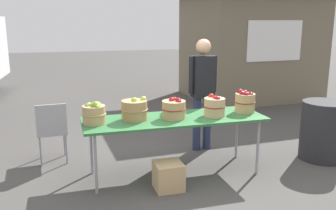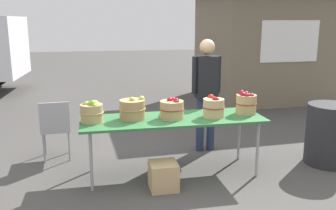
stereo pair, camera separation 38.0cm
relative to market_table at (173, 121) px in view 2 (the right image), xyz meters
name	(u,v)px [view 2 (the right image)]	position (x,y,z in m)	size (l,w,h in m)	color
ground_plane	(173,173)	(0.00, 0.00, -0.71)	(40.00, 40.00, 0.00)	#474442
market_table	(173,121)	(0.00, 0.00, 0.00)	(2.30, 0.76, 0.75)	#2D6B38
apple_basket_green_0	(92,112)	(-1.00, 0.01, 0.17)	(0.29, 0.29, 0.28)	tan
apple_basket_green_1	(132,109)	(-0.50, 0.05, 0.17)	(0.34, 0.34, 0.29)	#A87F51
apple_basket_red_0	(172,109)	(-0.02, -0.02, 0.16)	(0.31, 0.31, 0.27)	tan
apple_basket_red_1	(214,107)	(0.52, -0.06, 0.17)	(0.29, 0.29, 0.28)	tan
apple_basket_red_2	(246,103)	(0.99, 0.02, 0.18)	(0.28, 0.28, 0.30)	tan
vendor_adult	(206,86)	(0.68, 0.78, 0.28)	(0.45, 0.23, 1.69)	#262D4C
food_kiosk	(267,43)	(3.36, 4.28, 0.67)	(3.63, 3.06, 2.74)	#726651
folding_chair	(55,125)	(-1.51, 0.83, -0.20)	(0.43, 0.43, 0.86)	#99999E
trash_barrel	(330,134)	(2.20, -0.08, -0.29)	(0.63, 0.63, 0.84)	#262628
produce_crate	(163,176)	(-0.20, -0.41, -0.55)	(0.32, 0.32, 0.32)	tan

